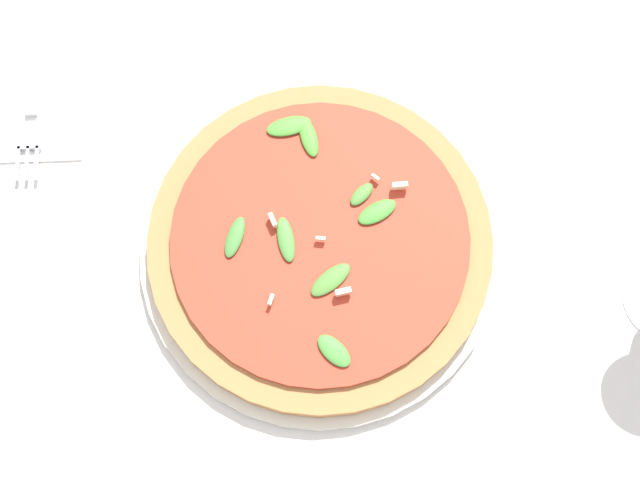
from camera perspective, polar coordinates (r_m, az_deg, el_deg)
The scene contains 4 objects.
ground_plane at distance 0.86m, azimuth 1.11°, elevation 1.45°, with size 6.00×6.00×0.00m, color silver.
pizza_arugula_main at distance 0.83m, azimuth -0.00°, elevation -0.28°, with size 0.34×0.34×0.05m.
napkin at distance 0.95m, azimuth -17.82°, elevation 9.16°, with size 0.18×0.15×0.01m.
fork at distance 0.95m, azimuth -17.94°, elevation 8.93°, with size 0.18×0.08×0.00m.
Camera 1 is at (0.26, -0.13, 0.80)m, focal length 50.00 mm.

